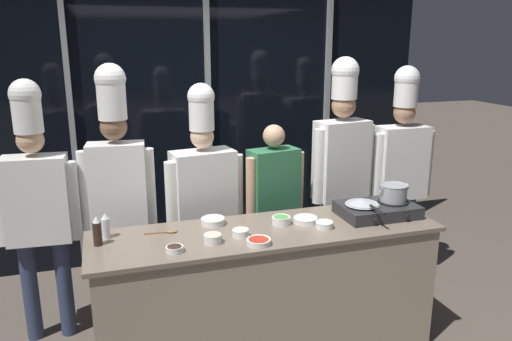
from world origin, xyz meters
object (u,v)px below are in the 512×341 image
at_px(stock_pot, 394,192).
at_px(chef_sous, 118,180).
at_px(prep_bowl_onion, 324,224).
at_px(prep_bowl_soy_glaze, 175,249).
at_px(person_guest, 273,198).
at_px(prep_bowl_scallions, 281,220).
at_px(chef_pastry, 341,159).
at_px(prep_bowl_chicken, 213,238).
at_px(squeeze_bottle_soy, 97,231).
at_px(prep_bowl_rice, 241,232).
at_px(portable_stove, 377,209).
at_px(frying_pan, 363,202).
at_px(chef_line, 204,191).
at_px(prep_bowl_chili_flakes, 259,241).
at_px(prep_bowl_bean_sprouts, 213,221).
at_px(squeeze_bottle_clear, 106,226).
at_px(chef_apprentice, 401,161).
at_px(serving_spoon_slotted, 167,232).
at_px(prep_bowl_garlic, 305,219).
at_px(chef_head, 37,198).

height_order(stock_pot, chef_sous, chef_sous).
height_order(prep_bowl_onion, chef_sous, chef_sous).
height_order(prep_bowl_soy_glaze, person_guest, person_guest).
height_order(prep_bowl_scallions, chef_pastry, chef_pastry).
relative_size(prep_bowl_chicken, prep_bowl_soy_glaze, 1.06).
bearing_deg(squeeze_bottle_soy, prep_bowl_rice, -8.75).
distance_m(squeeze_bottle_soy, prep_bowl_scallions, 1.22).
relative_size(portable_stove, prep_bowl_scallions, 4.23).
height_order(frying_pan, chef_line, chef_line).
xyz_separation_m(portable_stove, prep_bowl_chili_flakes, (-0.99, -0.24, -0.03)).
xyz_separation_m(prep_bowl_bean_sprouts, chef_sous, (-0.61, 0.46, 0.22)).
height_order(portable_stove, person_guest, person_guest).
distance_m(chef_line, person_guest, 0.58).
relative_size(prep_bowl_bean_sprouts, chef_line, 0.09).
height_order(prep_bowl_onion, chef_line, chef_line).
relative_size(squeeze_bottle_clear, prep_bowl_bean_sprouts, 1.02).
bearing_deg(chef_apprentice, chef_line, 2.71).
xyz_separation_m(prep_bowl_soy_glaze, serving_spoon_slotted, (-0.00, 0.32, -0.01)).
bearing_deg(chef_pastry, chef_line, -6.29).
bearing_deg(stock_pot, prep_bowl_bean_sprouts, 172.02).
bearing_deg(chef_pastry, prep_bowl_soy_glaze, 20.92).
bearing_deg(portable_stove, prep_bowl_scallions, 176.22).
xyz_separation_m(prep_bowl_rice, chef_sous, (-0.73, 0.73, 0.21)).
bearing_deg(prep_bowl_chicken, prep_bowl_scallions, 19.14).
xyz_separation_m(chef_sous, chef_pastry, (1.84, 0.04, 0.02)).
relative_size(prep_bowl_chicken, chef_pastry, 0.06).
distance_m(prep_bowl_rice, chef_pastry, 1.37).
distance_m(prep_bowl_chicken, chef_pastry, 1.56).
height_order(portable_stove, prep_bowl_onion, portable_stove).
xyz_separation_m(prep_bowl_chili_flakes, prep_bowl_rice, (-0.08, 0.15, 0.01)).
bearing_deg(prep_bowl_chili_flakes, frying_pan, 15.31).
relative_size(frying_pan, prep_bowl_onion, 3.47).
bearing_deg(person_guest, squeeze_bottle_clear, 9.15).
relative_size(squeeze_bottle_soy, serving_spoon_slotted, 0.89).
bearing_deg(person_guest, prep_bowl_garlic, 82.00).
bearing_deg(serving_spoon_slotted, chef_head, 148.25).
height_order(stock_pot, prep_bowl_scallions, stock_pot).
xyz_separation_m(stock_pot, chef_apprentice, (0.51, 0.69, 0.03)).
bearing_deg(prep_bowl_garlic, prep_bowl_bean_sprouts, 166.03).
height_order(prep_bowl_garlic, chef_line, chef_line).
xyz_separation_m(prep_bowl_chili_flakes, chef_head, (-1.36, 0.88, 0.15)).
xyz_separation_m(frying_pan, serving_spoon_slotted, (-1.38, 0.13, -0.11)).
height_order(prep_bowl_chili_flakes, chef_line, chef_line).
relative_size(prep_bowl_chili_flakes, prep_bowl_soy_glaze, 1.45).
relative_size(squeeze_bottle_clear, prep_bowl_chili_flakes, 1.08).
bearing_deg(portable_stove, prep_bowl_chicken, -173.86).
relative_size(chef_sous, person_guest, 1.32).
relative_size(stock_pot, prep_bowl_rice, 2.05).
xyz_separation_m(prep_bowl_garlic, chef_head, (-1.79, 0.61, 0.14)).
xyz_separation_m(squeeze_bottle_soy, prep_bowl_bean_sprouts, (0.77, 0.14, -0.06)).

